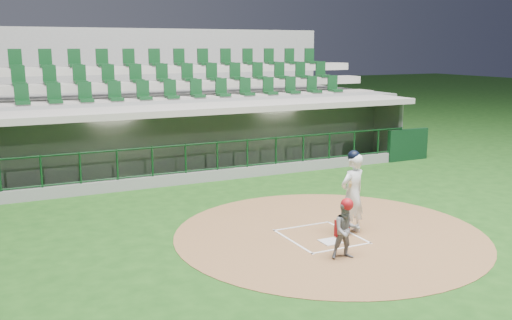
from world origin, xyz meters
The scene contains 8 objects.
ground centered at (0.00, 0.00, 0.00)m, with size 120.00×120.00×0.00m, color #184112.
dirt_circle centered at (0.30, -0.20, 0.01)m, with size 7.20×7.20×0.01m, color brown.
home_plate centered at (0.00, -0.70, 0.02)m, with size 0.43×0.43×0.02m, color silver.
batter_box_chalk centered at (0.00, -0.30, 0.02)m, with size 1.55×1.80×0.01m.
dugout_structure centered at (0.19, 7.84, 0.96)m, with size 16.40×3.70×3.00m.
seating_deck centered at (0.00, 10.91, 1.42)m, with size 17.00×6.72×5.15m.
batter centered at (0.78, -0.39, 0.99)m, with size 0.93×0.94×1.96m.
catcher centered at (-0.27, -1.65, 0.64)m, with size 0.67×0.58×1.27m.
Camera 1 is at (-6.76, -10.82, 4.28)m, focal length 40.00 mm.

